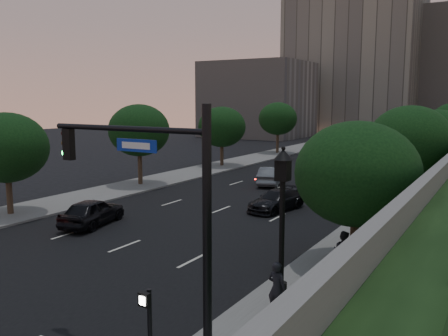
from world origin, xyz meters
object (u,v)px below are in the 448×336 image
Objects in this scene: pedestrian_b at (343,252)px; pedestrian_c at (389,213)px; sedan_near_left at (92,212)px; pedestrian_a at (277,288)px; sedan_far_left at (314,154)px; sedan_far_right at (410,160)px; sedan_mid_left at (271,176)px; traffic_signal_mast at (173,229)px; sedan_near_right at (277,200)px; street_lamp at (282,236)px.

pedestrian_c is (0.05, 8.20, -0.09)m from pedestrian_b.
sedan_near_left is 2.55× the size of pedestrian_a.
sedan_far_left reaches higher than sedan_far_right.
pedestrian_b is at bearing 107.22° from sedan_mid_left.
sedan_near_left is 1.13× the size of sedan_far_right.
sedan_mid_left is at bearing -55.32° from pedestrian_a.
sedan_near_left is 14.53m from pedestrian_b.
traffic_signal_mast is 27.37m from sedan_mid_left.
sedan_mid_left is 19.03m from sedan_far_right.
sedan_near_right is at bearing -92.00° from sedan_far_right.
pedestrian_a is at bearing -79.72° from sedan_far_right.
sedan_near_left is (-13.74, 4.64, -1.85)m from street_lamp.
pedestrian_c is at bearing -76.19° from sedan_far_right.
pedestrian_b is (14.53, -0.35, 0.24)m from sedan_near_left.
street_lamp is at bearing -79.82° from sedan_far_right.
street_lamp is 3.24× the size of pedestrian_b.
street_lamp is at bearing 71.63° from traffic_signal_mast.
sedan_near_right is (4.29, -8.13, -0.10)m from sedan_mid_left.
sedan_far_right is at bearing -77.31° from pedestrian_a.
sedan_mid_left is at bearing -113.44° from sedan_near_left.
traffic_signal_mast is 9.05m from pedestrian_b.
pedestrian_c is (11.46, -9.01, 0.16)m from sedan_mid_left.
traffic_signal_mast reaches higher than pedestrian_b.
sedan_near_left is 16.56m from pedestrian_c.
sedan_near_left is 0.87× the size of sedan_far_left.
sedan_far_left is at bearing 115.54° from sedan_near_right.
pedestrian_b is (13.90, -34.11, 0.28)m from sedan_far_left.
sedan_mid_left is 9.20m from sedan_near_right.
street_lamp reaches higher than sedan_far_left.
pedestrian_c reaches higher than sedan_mid_left.
sedan_far_left is 29.43m from pedestrian_c.
pedestrian_c is (14.58, 7.85, 0.15)m from sedan_near_left.
traffic_signal_mast is at bearing 64.27° from pedestrian_c.
sedan_far_left is 25.94m from sedan_near_right.
sedan_far_right is at bearing -131.25° from sedan_mid_left.
traffic_signal_mast is at bearing -63.70° from sedan_near_right.
street_lamp reaches higher than pedestrian_a.
pedestrian_c is (3.45, -26.27, 0.24)m from sedan_far_right.
street_lamp is 3.59× the size of pedestrian_c.
sedan_mid_left is 17.08m from sedan_far_left.
sedan_near_right is 2.96× the size of pedestrian_c.
pedestrian_a is at bearing 67.61° from traffic_signal_mast.
traffic_signal_mast is 4.64m from pedestrian_a.
street_lamp is at bearing -70.87° from pedestrian_a.
sedan_near_left is 35.89m from sedan_far_right.
street_lamp reaches higher than sedan_mid_left.
street_lamp reaches higher than sedan_near_right.
sedan_far_right is 39.41m from pedestrian_a.
pedestrian_b is (0.69, 4.85, -0.03)m from pedestrian_a.
pedestrian_c reaches higher than sedan_far_left.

